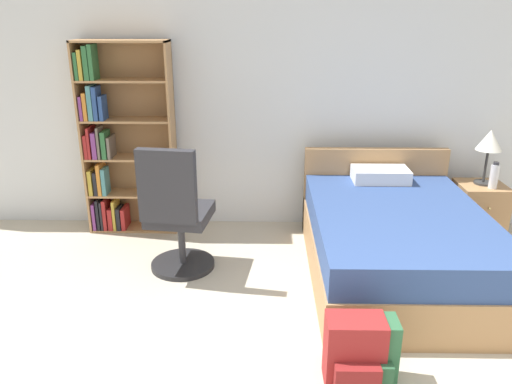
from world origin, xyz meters
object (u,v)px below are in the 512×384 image
table_lamp (489,143)px  backpack_green (367,354)px  bookshelf (118,143)px  nightstand (478,210)px  bed (395,240)px  backpack_red (354,354)px  office_chair (176,216)px  water_bottle (494,176)px

table_lamp → backpack_green: (-1.45, -2.06, -0.72)m
bookshelf → backpack_green: size_ratio=4.40×
nightstand → bed: bearing=-142.4°
nightstand → backpack_red: 2.55m
bed → nightstand: 1.23m
bed → backpack_green: size_ratio=4.73×
table_lamp → backpack_red: bearing=-126.3°
bed → office_chair: size_ratio=1.77×
bed → bookshelf: bearing=160.1°
nightstand → backpack_green: (-1.44, -2.04, -0.07)m
office_chair → nightstand: 2.84m
office_chair → water_bottle: bearing=13.5°
bookshelf → office_chair: bearing=-52.6°
office_chair → nightstand: office_chair is taller
bed → nightstand: bearing=37.6°
office_chair → table_lamp: (2.73, 0.78, 0.42)m
bookshelf → nightstand: bearing=-2.3°
backpack_green → backpack_red: bearing=-172.2°
bed → table_lamp: table_lamp is taller
nightstand → water_bottle: bearing=-65.8°
office_chair → backpack_green: size_ratio=2.68×
nightstand → table_lamp: (0.01, 0.02, 0.65)m
office_chair → table_lamp: 2.87m
backpack_green → office_chair: bearing=135.2°
water_bottle → bed: bearing=-147.6°
bookshelf → backpack_green: 3.01m
bed → backpack_green: (-0.46, -1.29, -0.10)m
backpack_red → water_bottle: bearing=51.5°
backpack_green → backpack_red: (-0.07, -0.01, 0.01)m
bookshelf → table_lamp: size_ratio=3.52×
office_chair → backpack_green: bearing=-44.8°
bookshelf → nightstand: size_ratio=3.45×
table_lamp → backpack_red: 2.67m
nightstand → backpack_red: bearing=-126.3°
backpack_green → backpack_red: backpack_red is taller
table_lamp → bed: bearing=-142.0°
bed → table_lamp: (0.98, 0.77, 0.62)m
backpack_red → office_chair: bearing=133.4°
office_chair → backpack_green: office_chair is taller
bed → backpack_green: bed is taller
office_chair → backpack_red: 1.80m
bed → backpack_red: size_ratio=4.59×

